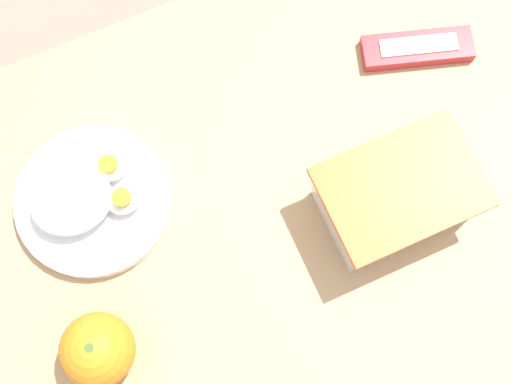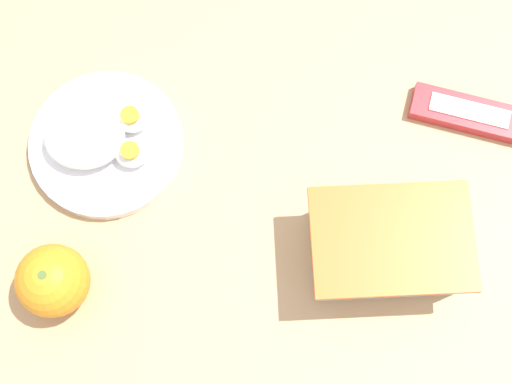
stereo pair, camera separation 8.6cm
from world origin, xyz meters
name	(u,v)px [view 2 (the right image)]	position (x,y,z in m)	size (l,w,h in m)	color
ground_plane	(282,296)	(0.00, 0.00, 0.00)	(10.00, 10.00, 0.00)	gray
table	(299,237)	(0.00, 0.00, 0.66)	(1.10, 0.66, 0.77)	tan
food_container	(386,247)	(-0.09, 0.05, 0.81)	(0.18, 0.13, 0.09)	white
orange_fruit	(53,281)	(0.30, 0.07, 0.81)	(0.09, 0.09, 0.09)	orange
rice_plate	(102,142)	(0.25, -0.11, 0.79)	(0.19, 0.19, 0.05)	white
candy_bar	(468,113)	(-0.22, -0.13, 0.78)	(0.15, 0.09, 0.02)	#B7282D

